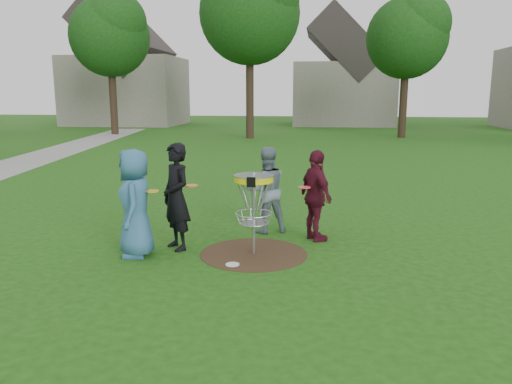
# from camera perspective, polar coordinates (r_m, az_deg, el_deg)

# --- Properties ---
(ground) EXTENTS (100.00, 100.00, 0.00)m
(ground) POSITION_cam_1_polar(r_m,az_deg,el_deg) (8.42, -0.25, -7.09)
(ground) COLOR #19470F
(ground) RESTS_ON ground
(dirt_patch) EXTENTS (1.80, 1.80, 0.01)m
(dirt_patch) POSITION_cam_1_polar(r_m,az_deg,el_deg) (8.42, -0.25, -7.06)
(dirt_patch) COLOR #47331E
(dirt_patch) RESTS_ON ground
(player_blue) EXTENTS (0.77, 0.98, 1.78)m
(player_blue) POSITION_cam_1_polar(r_m,az_deg,el_deg) (8.34, -13.64, -1.26)
(player_blue) COLOR #306186
(player_blue) RESTS_ON ground
(player_black) EXTENTS (0.77, 0.79, 1.83)m
(player_black) POSITION_cam_1_polar(r_m,az_deg,el_deg) (8.58, -9.10, -0.55)
(player_black) COLOR black
(player_black) RESTS_ON ground
(player_grey) EXTENTS (0.98, 0.89, 1.65)m
(player_grey) POSITION_cam_1_polar(r_m,az_deg,el_deg) (9.53, 1.17, 0.23)
(player_grey) COLOR slate
(player_grey) RESTS_ON ground
(player_maroon) EXTENTS (0.83, 1.05, 1.66)m
(player_maroon) POSITION_cam_1_polar(r_m,az_deg,el_deg) (9.04, 6.88, -0.44)
(player_maroon) COLOR #501222
(player_maroon) RESTS_ON ground
(disc_on_grass) EXTENTS (0.22, 0.22, 0.02)m
(disc_on_grass) POSITION_cam_1_polar(r_m,az_deg,el_deg) (7.90, -2.71, -8.29)
(disc_on_grass) COLOR white
(disc_on_grass) RESTS_ON ground
(disc_golf_basket) EXTENTS (0.66, 0.67, 1.38)m
(disc_golf_basket) POSITION_cam_1_polar(r_m,az_deg,el_deg) (8.16, -0.26, -0.28)
(disc_golf_basket) COLOR #9EA0A5
(disc_golf_basket) RESTS_ON ground
(held_discs) EXTENTS (2.65, 1.59, 0.13)m
(held_discs) POSITION_cam_1_polar(r_m,az_deg,el_deg) (8.62, -2.94, 0.63)
(held_discs) COLOR #EFA41A
(held_discs) RESTS_ON ground
(tree_row) EXTENTS (51.20, 17.42, 9.90)m
(tree_row) POSITION_cam_1_polar(r_m,az_deg,el_deg) (28.82, 6.20, 18.31)
(tree_row) COLOR #38281C
(tree_row) RESTS_ON ground
(house_row) EXTENTS (44.50, 10.65, 11.62)m
(house_row) POSITION_cam_1_polar(r_m,az_deg,el_deg) (41.19, 12.65, 13.10)
(house_row) COLOR gray
(house_row) RESTS_ON ground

